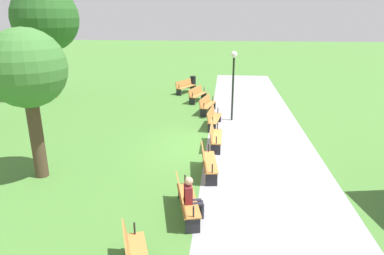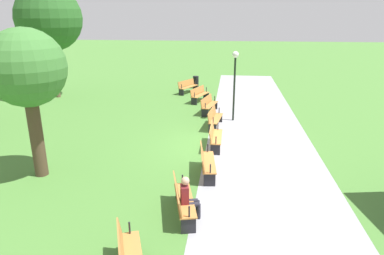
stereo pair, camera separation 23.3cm
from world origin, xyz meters
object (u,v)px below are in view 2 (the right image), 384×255
(bench_2, at_px, (209,104))
(person_seated, at_px, (188,196))
(bench_1, at_px, (199,94))
(tree_1, at_px, (49,18))
(bench_6, at_px, (182,199))
(bench_3, at_px, (214,118))
(tree_2, at_px, (27,70))
(bench_4, at_px, (215,136))
(bench_5, at_px, (206,161))
(trash_bin, at_px, (196,82))
(lamp_post, at_px, (235,72))
(bench_0, at_px, (188,86))

(bench_2, bearing_deg, person_seated, 14.54)
(bench_1, height_order, tree_1, tree_1)
(bench_6, bearing_deg, bench_1, 169.81)
(bench_1, relative_size, bench_6, 0.99)
(bench_3, distance_m, person_seated, 7.86)
(bench_3, distance_m, tree_2, 8.64)
(bench_4, bearing_deg, bench_5, -3.37)
(bench_3, relative_size, trash_bin, 2.15)
(bench_2, height_order, tree_2, tree_2)
(person_seated, distance_m, tree_2, 6.36)
(bench_3, xyz_separation_m, bench_5, (5.18, -0.00, 0.00))
(bench_1, distance_m, bench_4, 7.74)
(bench_5, height_order, lamp_post, lamp_post)
(bench_5, xyz_separation_m, trash_bin, (-14.35, -1.86, -0.04))
(bench_1, relative_size, bench_3, 1.00)
(bench_0, bearing_deg, person_seated, 34.46)
(bench_1, distance_m, bench_6, 12.78)
(bench_6, distance_m, person_seated, 0.27)
(bench_1, relative_size, tree_1, 0.27)
(tree_1, bearing_deg, trash_bin, 114.46)
(bench_1, distance_m, bench_2, 2.59)
(bench_6, bearing_deg, bench_4, 159.70)
(bench_0, distance_m, bench_5, 12.78)
(person_seated, bearing_deg, bench_5, 160.51)
(bench_6, height_order, lamp_post, lamp_post)
(tree_1, relative_size, lamp_post, 2.00)
(bench_3, relative_size, person_seated, 1.58)
(bench_1, height_order, lamp_post, lamp_post)
(bench_0, bearing_deg, trash_bin, -165.08)
(bench_4, relative_size, person_seated, 1.54)
(bench_2, height_order, bench_3, same)
(bench_4, distance_m, bench_6, 5.18)
(bench_1, xyz_separation_m, tree_2, (10.89, -4.35, 3.08))
(bench_0, height_order, bench_6, same)
(bench_3, distance_m, bench_6, 7.74)
(person_seated, xyz_separation_m, trash_bin, (-17.03, -1.58, -0.20))
(bench_0, xyz_separation_m, bench_2, (4.85, 1.79, 0.00))
(tree_1, bearing_deg, bench_4, 54.01)
(bench_6, xyz_separation_m, trash_bin, (-16.90, -1.41, -0.04))
(bench_6, bearing_deg, person_seated, 41.99)
(bench_0, relative_size, bench_3, 0.98)
(tree_1, distance_m, trash_bin, 10.60)
(bench_2, height_order, trash_bin, bench_2)
(bench_4, bearing_deg, trash_bin, -170.29)
(bench_0, distance_m, bench_3, 7.74)
(bench_1, height_order, person_seated, person_seated)
(bench_4, bearing_deg, bench_0, -166.52)
(bench_2, xyz_separation_m, person_seated, (10.40, 0.18, 0.16))
(bench_3, bearing_deg, bench_0, -156.37)
(bench_1, height_order, bench_4, same)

